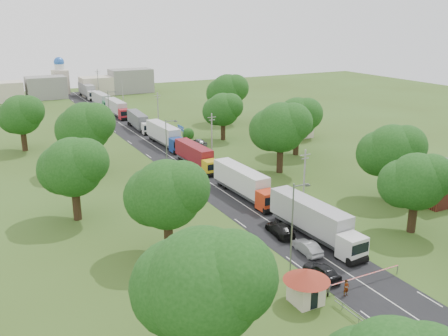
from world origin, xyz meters
TOP-DOWN VIEW (x-y plane):
  - ground at (0.00, 0.00)m, footprint 260.00×260.00m
  - road at (0.00, 20.00)m, footprint 8.00×200.00m
  - boom_barrier at (-1.36, -25.00)m, footprint 9.22×0.35m
  - guard_booth at (-7.20, -25.00)m, footprint 4.40×4.40m
  - info_sign at (5.20, 35.00)m, footprint 0.12×3.10m
  - pole_1 at (5.50, -7.00)m, footprint 1.60×0.24m
  - pole_2 at (5.50, 21.00)m, footprint 1.60×0.24m
  - pole_3 at (5.50, 49.00)m, footprint 1.60×0.24m
  - pole_4 at (5.50, 77.00)m, footprint 1.60×0.24m
  - pole_5 at (5.50, 105.00)m, footprint 1.60×0.24m
  - lamp_0 at (-5.35, -20.00)m, footprint 2.03×0.22m
  - lamp_1 at (-5.35, 15.00)m, footprint 2.03×0.22m
  - lamp_2 at (-5.35, 50.00)m, footprint 2.03×0.22m
  - tree_2 at (13.99, -17.86)m, footprint 8.00×8.00m
  - tree_3 at (19.99, -7.84)m, footprint 8.80×8.80m
  - tree_4 at (12.99, 10.17)m, footprint 9.60×9.60m
  - tree_5 at (21.99, 18.16)m, footprint 8.80×8.80m
  - tree_6 at (14.99, 35.14)m, footprint 8.00×8.00m
  - tree_7 at (23.99, 50.17)m, footprint 9.60×9.60m
  - tree_9 at (-20.01, -29.83)m, footprint 9.60×9.60m
  - tree_10 at (-15.01, -9.84)m, footprint 8.80×8.80m
  - tree_11 at (-22.01, 5.16)m, footprint 8.80×8.80m
  - tree_12 at (-16.01, 25.17)m, footprint 9.60×9.60m
  - tree_13 at (-24.01, 45.16)m, footprint 8.80×8.80m
  - house_brick at (26.00, -12.00)m, footprint 8.60×6.60m
  - house_cream at (30.00, 30.00)m, footprint 10.08×10.08m
  - distant_town at (0.68, 110.00)m, footprint 52.00×8.00m
  - church at (-4.00, 118.00)m, footprint 5.00×5.00m
  - truck_0 at (2.18, -13.88)m, footprint 3.30×15.60m
  - truck_1 at (1.70, 2.40)m, footprint 2.96×15.01m
  - truck_2 at (1.75, 19.73)m, footprint 2.67×13.72m
  - truck_3 at (2.17, 36.12)m, footprint 3.02×15.29m
  - truck_4 at (2.12, 53.09)m, footprint 3.08×13.78m
  - truck_5 at (2.13, 71.42)m, footprint 2.63×14.61m
  - truck_6 at (1.87, 86.60)m, footprint 2.74×14.04m
  - truck_7 at (2.06, 105.83)m, footprint 2.77×15.76m
  - car_lane_front at (-3.00, -22.05)m, footprint 2.04×4.65m
  - car_lane_mid at (-1.00, -16.84)m, footprint 1.81×4.49m
  - car_lane_rear at (-1.00, -11.30)m, footprint 2.64×5.35m
  - car_verge_near at (5.50, 11.33)m, footprint 3.49×6.13m
  - car_verge_far at (8.00, 32.71)m, footprint 2.77×4.79m
  - pedestrian_near at (-3.07, -25.83)m, footprint 0.60×0.40m
  - pedestrian_booth at (-4.80, -25.01)m, footprint 0.91×1.00m

SIDE VIEW (x-z plane):
  - ground at x=0.00m, z-range 0.00..0.00m
  - road at x=0.00m, z-range -0.02..0.02m
  - car_lane_mid at x=-1.00m, z-range 0.00..1.45m
  - car_lane_rear at x=-1.00m, z-range 0.00..1.50m
  - car_verge_far at x=8.00m, z-range 0.00..1.53m
  - car_lane_front at x=-3.00m, z-range 0.00..1.56m
  - car_verge_near at x=5.50m, z-range 0.00..1.61m
  - pedestrian_near at x=-3.07m, z-range 0.00..1.65m
  - pedestrian_booth at x=-4.80m, z-range 0.00..1.65m
  - boom_barrier at x=-1.36m, z-range 0.30..1.48m
  - truck_2 at x=1.75m, z-range 0.12..3.91m
  - truck_4 at x=2.12m, z-range 0.12..3.92m
  - truck_6 at x=1.87m, z-range 0.12..4.00m
  - truck_5 at x=2.13m, z-range 0.12..4.17m
  - guard_booth at x=-7.20m, z-range 0.44..3.89m
  - truck_1 at x=1.70m, z-range 0.13..4.28m
  - truck_3 at x=2.17m, z-range 0.13..4.36m
  - truck_0 at x=2.18m, z-range 0.13..4.44m
  - truck_7 at x=2.06m, z-range 0.13..4.50m
  - house_brick at x=26.00m, z-range 0.05..5.25m
  - info_sign at x=5.20m, z-range 0.95..5.05m
  - distant_town at x=0.68m, z-range -0.51..7.49m
  - house_cream at x=30.00m, z-range 0.74..6.54m
  - pole_1 at x=5.50m, z-range 0.18..9.18m
  - pole_2 at x=5.50m, z-range 0.18..9.18m
  - pole_3 at x=5.50m, z-range 0.18..9.18m
  - pole_4 at x=5.50m, z-range 0.18..9.18m
  - pole_5 at x=5.50m, z-range 0.18..9.18m
  - church at x=-4.00m, z-range -0.76..11.54m
  - lamp_0 at x=-5.35m, z-range 0.55..10.55m
  - lamp_1 at x=-5.35m, z-range 0.55..10.55m
  - lamp_2 at x=-5.35m, z-range 0.55..10.55m
  - tree_2 at x=13.99m, z-range 1.55..11.65m
  - tree_6 at x=14.99m, z-range 1.55..11.65m
  - tree_3 at x=19.99m, z-range 1.69..12.76m
  - tree_5 at x=21.99m, z-range 1.69..12.76m
  - tree_10 at x=-15.01m, z-range 1.69..12.76m
  - tree_11 at x=-22.01m, z-range 1.69..12.76m
  - tree_13 at x=-24.01m, z-range 1.69..12.76m
  - tree_4 at x=12.99m, z-range 1.83..13.88m
  - tree_7 at x=23.99m, z-range 1.83..13.88m
  - tree_9 at x=-20.01m, z-range 1.83..13.88m
  - tree_12 at x=-16.01m, z-range 1.83..13.88m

